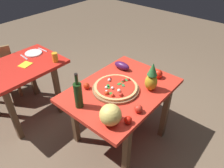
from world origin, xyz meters
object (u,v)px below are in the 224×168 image
(fork_utensil, at_px, (24,57))
(bell_pepper, at_px, (158,74))
(display_table, at_px, (121,96))
(drinking_glass_juice, at_px, (55,57))
(dinner_plate, at_px, (33,53))
(tomato_at_corner, at_px, (86,86))
(pizza_board, at_px, (116,89))
(tomato_by_bottle, at_px, (128,120))
(napkin_folded, at_px, (25,65))
(dining_chair, at_px, (0,69))
(melon, at_px, (110,115))
(wine_bottle, at_px, (78,95))
(pizza, at_px, (116,87))
(eggplant, at_px, (122,66))
(knife_utensil, at_px, (43,50))
(tomato_near_board, at_px, (138,109))
(pineapple_left, at_px, (152,78))
(background_table, at_px, (18,75))

(fork_utensil, bearing_deg, bell_pepper, -61.84)
(display_table, bearing_deg, fork_utensil, 102.13)
(drinking_glass_juice, height_order, dinner_plate, drinking_glass_juice)
(tomato_at_corner, bearing_deg, drinking_glass_juice, 78.80)
(pizza_board, height_order, tomato_by_bottle, tomato_by_bottle)
(dinner_plate, distance_m, napkin_folded, 0.29)
(dining_chair, distance_m, melon, 2.08)
(display_table, xyz_separation_m, wine_bottle, (-0.46, 0.12, 0.23))
(pizza_board, bearing_deg, pizza, -151.88)
(display_table, relative_size, pizza, 2.64)
(eggplant, bearing_deg, dinner_plate, 111.97)
(knife_utensil, bearing_deg, tomato_by_bottle, -105.09)
(bell_pepper, relative_size, tomato_near_board, 1.36)
(fork_utensil, bearing_deg, dinner_plate, 3.35)
(tomato_near_board, distance_m, fork_utensil, 1.70)
(knife_utensil, bearing_deg, pizza_board, -95.97)
(pineapple_left, relative_size, drinking_glass_juice, 2.60)
(background_table, distance_m, pizza_board, 1.28)
(tomato_at_corner, bearing_deg, tomato_near_board, -84.65)
(bell_pepper, relative_size, drinking_glass_juice, 0.87)
(background_table, relative_size, fork_utensil, 6.00)
(tomato_at_corner, bearing_deg, dinner_plate, 85.94)
(fork_utensil, bearing_deg, eggplant, -58.87)
(display_table, height_order, melon, melon)
(tomato_by_bottle, relative_size, napkin_folded, 0.49)
(display_table, height_order, pizza_board, pizza_board)
(pineapple_left, relative_size, fork_utensil, 1.71)
(dining_chair, bearing_deg, knife_utensil, 154.83)
(pizza_board, height_order, pizza, pizza)
(tomato_at_corner, distance_m, napkin_folded, 0.93)
(melon, relative_size, napkin_folded, 1.34)
(bell_pepper, xyz_separation_m, knife_utensil, (-0.44, 1.55, -0.04))
(wine_bottle, xyz_separation_m, tomato_by_bottle, (0.12, -0.47, -0.10))
(pizza_board, height_order, fork_utensil, pizza_board)
(melon, distance_m, bell_pepper, 0.86)
(dining_chair, bearing_deg, drinking_glass_juice, 133.43)
(background_table, bearing_deg, bell_pepper, -57.28)
(pineapple_left, height_order, tomato_by_bottle, pineapple_left)
(tomato_by_bottle, height_order, knife_utensil, tomato_by_bottle)
(dining_chair, relative_size, pineapple_left, 2.75)
(wine_bottle, bearing_deg, dinner_plate, 76.00)
(display_table, distance_m, drinking_glass_juice, 0.99)
(tomato_at_corner, bearing_deg, melon, -112.27)
(fork_utensil, bearing_deg, melon, -91.82)
(display_table, distance_m, tomato_near_board, 0.40)
(pineapple_left, height_order, bell_pepper, pineapple_left)
(display_table, height_order, tomato_at_corner, tomato_at_corner)
(fork_utensil, bearing_deg, tomato_by_bottle, -88.26)
(pizza, height_order, pineapple_left, pineapple_left)
(drinking_glass_juice, distance_m, knife_utensil, 0.41)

